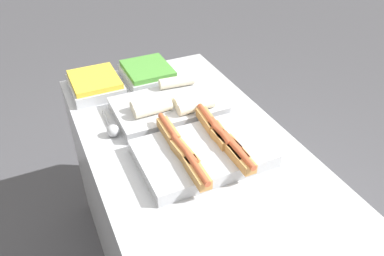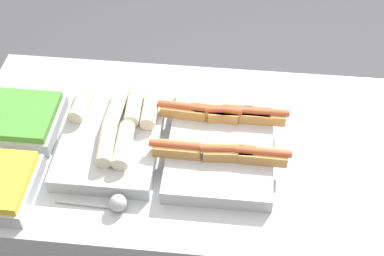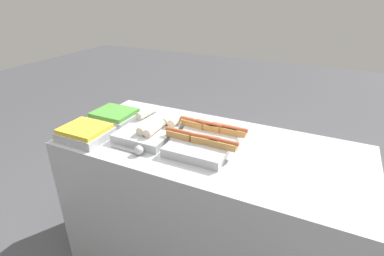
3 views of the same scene
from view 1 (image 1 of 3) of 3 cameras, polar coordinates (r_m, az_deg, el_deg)
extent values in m
cube|color=#B7BABF|center=(1.70, 1.68, -16.55)|extent=(1.70, 0.78, 0.89)
cube|color=#B7BABF|center=(1.38, 1.60, -3.88)|extent=(0.32, 0.47, 0.05)
cube|color=tan|center=(1.47, 2.39, 1.16)|extent=(0.15, 0.05, 0.04)
cylinder|color=#C15633|center=(1.46, 2.41, 1.81)|extent=(0.16, 0.03, 0.02)
cube|color=tan|center=(1.30, 7.39, -4.59)|extent=(0.14, 0.04, 0.04)
cylinder|color=#C15633|center=(1.29, 7.46, -3.91)|extent=(0.16, 0.02, 0.02)
cube|color=tan|center=(1.42, -3.63, -0.40)|extent=(0.14, 0.05, 0.04)
cylinder|color=#C15633|center=(1.41, -3.66, 0.26)|extent=(0.16, 0.02, 0.02)
cube|color=tan|center=(1.31, -1.13, -3.95)|extent=(0.15, 0.05, 0.04)
cylinder|color=#C15633|center=(1.30, -1.14, -3.26)|extent=(0.16, 0.03, 0.02)
cube|color=tan|center=(1.24, 0.78, -6.83)|extent=(0.14, 0.05, 0.04)
cylinder|color=#C15633|center=(1.22, 0.79, -6.14)|extent=(0.16, 0.03, 0.02)
cube|color=tan|center=(1.33, 6.50, -3.32)|extent=(0.15, 0.05, 0.04)
cylinder|color=#C15633|center=(1.32, 6.56, -2.64)|extent=(0.16, 0.03, 0.02)
cube|color=tan|center=(1.37, 5.17, -2.09)|extent=(0.15, 0.06, 0.04)
cylinder|color=#C15633|center=(1.35, 5.21, -1.42)|extent=(0.17, 0.04, 0.02)
cube|color=tan|center=(1.40, 4.28, -1.09)|extent=(0.15, 0.06, 0.04)
cylinder|color=#C15633|center=(1.38, 4.31, -0.42)|extent=(0.17, 0.04, 0.02)
cube|color=#B7BABF|center=(1.63, -3.72, 3.15)|extent=(0.30, 0.46, 0.05)
cylinder|color=beige|center=(1.72, -2.38, 7.06)|extent=(0.06, 0.16, 0.05)
cylinder|color=beige|center=(1.54, -5.98, 2.96)|extent=(0.05, 0.16, 0.05)
cylinder|color=beige|center=(1.63, -1.17, 5.25)|extent=(0.06, 0.16, 0.05)
cylinder|color=beige|center=(1.55, 0.60, 3.41)|extent=(0.05, 0.16, 0.05)
cylinder|color=beige|center=(1.59, -0.02, 4.41)|extent=(0.06, 0.16, 0.05)
cylinder|color=beige|center=(1.58, -6.51, 3.93)|extent=(0.06, 0.16, 0.05)
cube|color=#B7BABF|center=(1.85, -14.48, 6.19)|extent=(0.27, 0.23, 0.05)
cube|color=gold|center=(1.83, -14.65, 7.20)|extent=(0.25, 0.21, 0.02)
cube|color=#B7BABF|center=(1.90, -6.73, 8.00)|extent=(0.27, 0.23, 0.05)
cube|color=#4C9338|center=(1.88, -6.81, 8.99)|extent=(0.25, 0.21, 0.02)
cylinder|color=#B2B5BA|center=(1.61, -12.71, 0.80)|extent=(0.19, 0.02, 0.01)
sphere|color=#B2B5BA|center=(1.52, -11.94, -0.40)|extent=(0.05, 0.05, 0.05)
camera|label=2|loc=(1.18, -75.80, 31.76)|focal=50.00mm
camera|label=3|loc=(0.97, -88.15, -5.83)|focal=28.00mm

